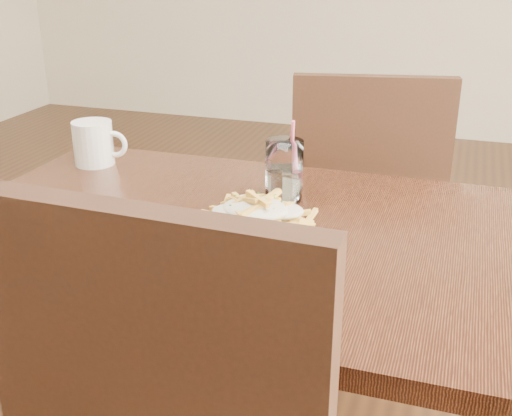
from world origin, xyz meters
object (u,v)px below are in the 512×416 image
(chair_far, at_px, (365,204))
(fries_plate, at_px, (256,237))
(water_glass, at_px, (284,174))
(coffee_mug, at_px, (94,143))
(table, at_px, (234,259))
(loaded_fries, at_px, (256,215))

(chair_far, height_order, fries_plate, chair_far)
(fries_plate, distance_m, water_glass, 0.24)
(chair_far, relative_size, coffee_mug, 6.67)
(coffee_mug, bearing_deg, table, -27.93)
(water_glass, xyz_separation_m, coffee_mug, (-0.53, 0.08, -0.00))
(fries_plate, distance_m, coffee_mug, 0.63)
(table, height_order, water_glass, water_glass)
(fries_plate, relative_size, loaded_fries, 1.29)
(fries_plate, xyz_separation_m, loaded_fries, (0.00, -0.00, 0.05))
(loaded_fries, distance_m, coffee_mug, 0.63)
(coffee_mug, bearing_deg, fries_plate, -30.13)
(fries_plate, relative_size, coffee_mug, 2.16)
(chair_far, xyz_separation_m, loaded_fries, (-0.09, -0.77, 0.27))
(table, relative_size, chair_far, 1.26)
(chair_far, xyz_separation_m, fries_plate, (-0.09, -0.77, 0.22))
(table, height_order, coffee_mug, coffee_mug)
(water_glass, height_order, coffee_mug, water_glass)
(chair_far, bearing_deg, table, -102.82)
(table, height_order, chair_far, chair_far)
(table, xyz_separation_m, water_glass, (0.06, 0.17, 0.14))
(table, distance_m, chair_far, 0.74)
(chair_far, bearing_deg, loaded_fries, -96.86)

